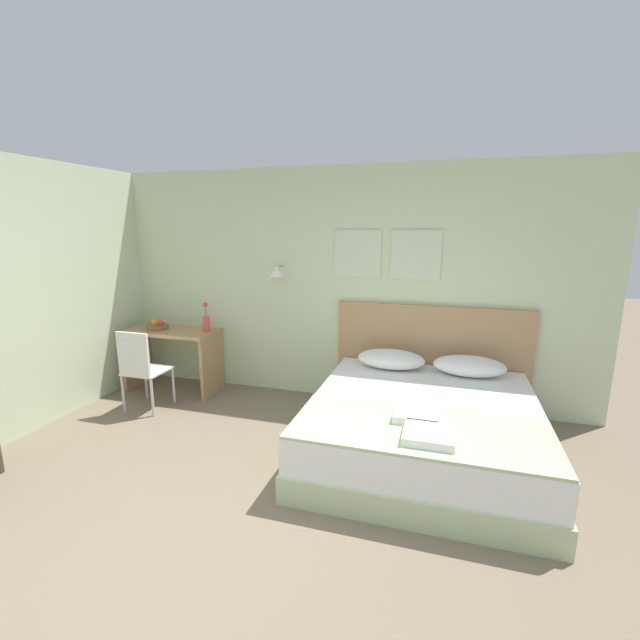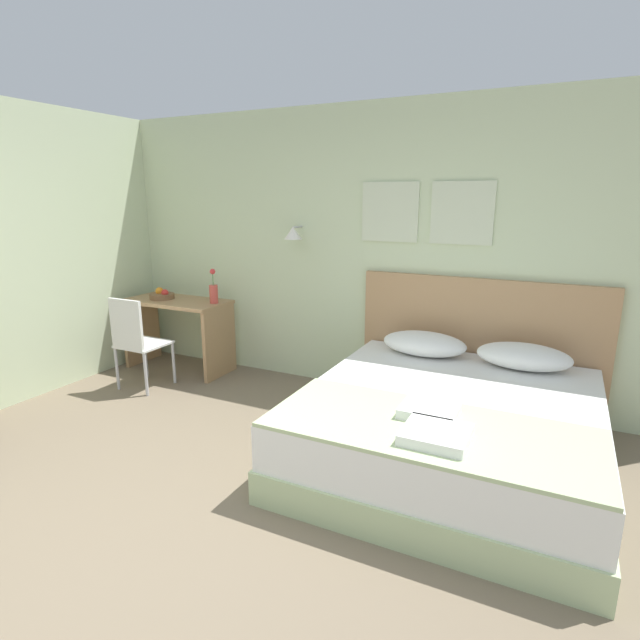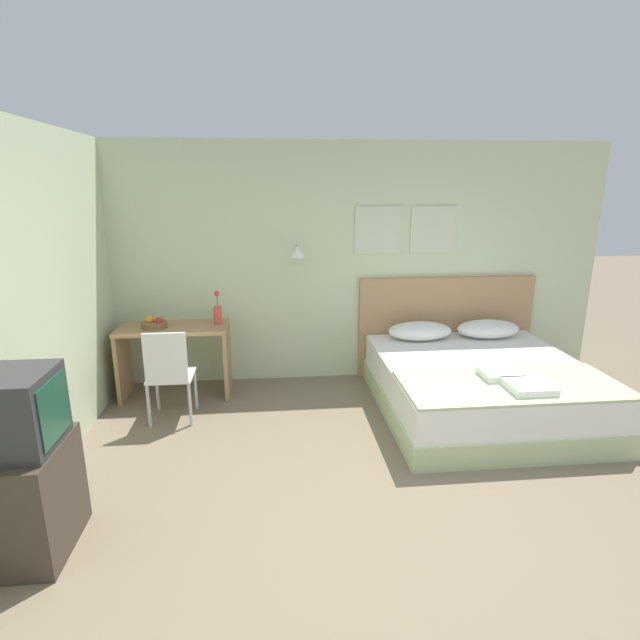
% 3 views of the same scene
% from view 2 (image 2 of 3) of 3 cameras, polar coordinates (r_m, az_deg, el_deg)
% --- Properties ---
extents(ground_plane, '(24.00, 24.00, 0.00)m').
position_cam_2_polar(ground_plane, '(3.01, -19.40, -24.48)').
color(ground_plane, '#756651').
extents(wall_back, '(5.91, 0.31, 2.65)m').
position_cam_2_polar(wall_back, '(4.76, 4.02, 7.81)').
color(wall_back, beige).
rests_on(wall_back, ground_plane).
extents(bed, '(1.95, 2.07, 0.52)m').
position_cam_2_polar(bed, '(3.67, 14.45, -12.00)').
color(bed, '#B2C693').
rests_on(bed, ground_plane).
extents(headboard, '(2.07, 0.06, 1.17)m').
position_cam_2_polar(headboard, '(4.54, 17.53, -2.74)').
color(headboard, '#A87F56').
rests_on(headboard, ground_plane).
extents(pillow_left, '(0.71, 0.40, 0.20)m').
position_cam_2_polar(pillow_left, '(4.34, 11.82, -2.66)').
color(pillow_left, white).
rests_on(pillow_left, bed).
extents(pillow_right, '(0.71, 0.40, 0.20)m').
position_cam_2_polar(pillow_right, '(4.23, 22.24, -3.87)').
color(pillow_right, white).
rests_on(pillow_right, bed).
extents(throw_blanket, '(1.89, 0.83, 0.02)m').
position_cam_2_polar(throw_blanket, '(3.02, 12.31, -11.98)').
color(throw_blanket, '#B2C693').
rests_on(throw_blanket, bed).
extents(folded_towel_near_foot, '(0.34, 0.28, 0.06)m').
position_cam_2_polar(folded_towel_near_foot, '(3.14, 12.38, -10.11)').
color(folded_towel_near_foot, white).
rests_on(folded_towel_near_foot, throw_blanket).
extents(folded_towel_mid_bed, '(0.35, 0.34, 0.06)m').
position_cam_2_polar(folded_towel_mid_bed, '(2.86, 13.10, -12.63)').
color(folded_towel_mid_bed, white).
rests_on(folded_towel_mid_bed, throw_blanket).
extents(desk, '(1.12, 0.55, 0.77)m').
position_cam_2_polar(desk, '(5.57, -15.92, -0.19)').
color(desk, '#A87F56').
rests_on(desk, ground_plane).
extents(desk_chair, '(0.41, 0.41, 0.91)m').
position_cam_2_polar(desk_chair, '(5.08, -20.37, -1.87)').
color(desk_chair, white).
rests_on(desk_chair, ground_plane).
extents(fruit_bowl, '(0.26, 0.26, 0.12)m').
position_cam_2_polar(fruit_bowl, '(5.62, -17.62, 2.71)').
color(fruit_bowl, brown).
rests_on(fruit_bowl, desk).
extents(flower_vase, '(0.09, 0.09, 0.36)m').
position_cam_2_polar(flower_vase, '(5.24, -12.07, 3.19)').
color(flower_vase, '#D14C42').
rests_on(flower_vase, desk).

